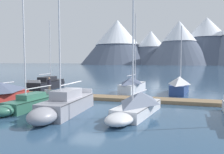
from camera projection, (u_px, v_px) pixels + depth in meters
name	position (u px, v px, depth m)	size (l,w,h in m)	color
ground_plane	(89.00, 108.00, 16.79)	(700.00, 700.00, 0.00)	#2D4C6B
mountain_west_summit	(117.00, 41.00, 258.34)	(88.22, 88.22, 53.20)	#4C566B
mountain_central_massif	(151.00, 47.00, 249.40)	(60.96, 60.96, 39.02)	#4C566B
mountain_shoulder_ridge	(179.00, 42.00, 222.68)	(70.54, 70.54, 45.43)	slate
mountain_east_summit	(206.00, 40.00, 233.72)	(91.96, 91.96, 51.31)	#424C60
dock	(106.00, 98.00, 20.58)	(23.42, 2.50, 0.30)	#846B4C
sailboat_nearest_berth	(49.00, 83.00, 28.79)	(2.53, 7.84, 8.98)	black
sailboat_mid_dock_port	(28.00, 103.00, 16.08)	(1.81, 5.90, 8.56)	#336B56
sailboat_mid_dock_starboard	(63.00, 105.00, 14.57)	(2.13, 6.96, 9.34)	#93939E
sailboat_far_berth	(133.00, 84.00, 25.61)	(2.41, 6.45, 9.32)	white
sailboat_outer_slip	(137.00, 105.00, 14.52)	(2.86, 6.82, 7.59)	silver
sailboat_end_of_dock	(180.00, 85.00, 24.45)	(2.27, 6.34, 7.66)	navy
person_on_dock	(49.00, 85.00, 21.90)	(0.28, 0.58, 1.69)	brown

